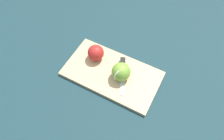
% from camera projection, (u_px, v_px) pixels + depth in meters
% --- Properties ---
extents(ground_plane, '(4.00, 4.00, 0.00)m').
position_uv_depth(ground_plane, '(112.00, 74.00, 0.90)').
color(ground_plane, '#193338').
extents(cutting_board, '(0.42, 0.27, 0.01)m').
position_uv_depth(cutting_board, '(112.00, 74.00, 0.89)').
color(cutting_board, tan).
rests_on(cutting_board, ground_plane).
extents(apple_half_left, '(0.07, 0.07, 0.07)m').
position_uv_depth(apple_half_left, '(96.00, 53.00, 0.90)').
color(apple_half_left, red).
rests_on(apple_half_left, cutting_board).
extents(apple_half_right, '(0.07, 0.07, 0.07)m').
position_uv_depth(apple_half_right, '(121.00, 72.00, 0.85)').
color(apple_half_right, olive).
rests_on(apple_half_right, cutting_board).
extents(knife, '(0.11, 0.15, 0.02)m').
position_uv_depth(knife, '(123.00, 68.00, 0.89)').
color(knife, silver).
rests_on(knife, cutting_board).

